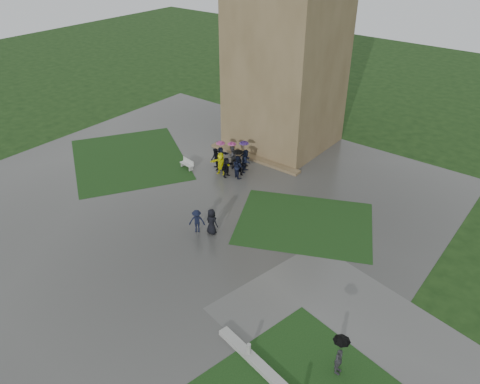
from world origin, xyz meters
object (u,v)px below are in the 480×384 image
Objects in this scene: pedestrian_path at (339,355)px; bench at (187,164)px; pedestrian_mid at (197,221)px; pedestrian_near at (212,222)px; tower at (287,43)px.

bench is at bearing 151.86° from pedestrian_path.
pedestrian_path is at bearing -54.18° from pedestrian_mid.
pedestrian_mid is 1.01m from pedestrian_near.
tower is 17.60m from pedestrian_mid.
pedestrian_mid reaches higher than bench.
pedestrian_mid is (3.37, -15.23, -8.16)m from tower.
pedestrian_near is at bearing 158.16° from pedestrian_path.
pedestrian_mid is at bearing -33.32° from bench.
pedestrian_near is at bearing -73.92° from tower.
pedestrian_path is (19.34, -10.34, 0.80)m from bench.
pedestrian_path reaches higher than bench.
tower is 26.37m from pedestrian_path.
pedestrian_path is at bearing -19.21° from bench.
tower is at bearing 78.79° from bench.
tower is 10.94× the size of pedestrian_mid.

